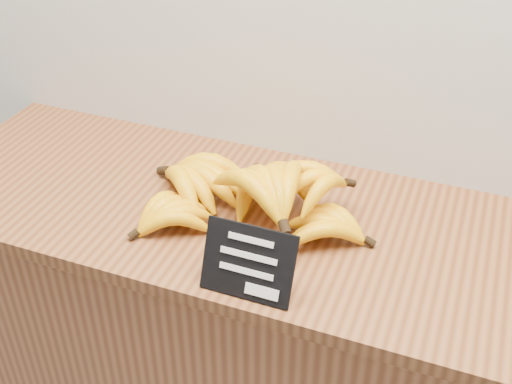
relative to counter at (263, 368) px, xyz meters
name	(u,v)px	position (x,y,z in m)	size (l,w,h in m)	color
counter	(263,368)	(0.00, 0.00, 0.00)	(1.30, 0.50, 0.90)	#975730
counter_top	(265,220)	(0.00, 0.00, 0.47)	(1.54, 0.54, 0.03)	brown
chalkboard_sign	(248,263)	(0.05, -0.22, 0.54)	(0.17, 0.01, 0.13)	black
banana_pile	(255,191)	(-0.02, 0.00, 0.53)	(0.51, 0.35, 0.13)	#F4B509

